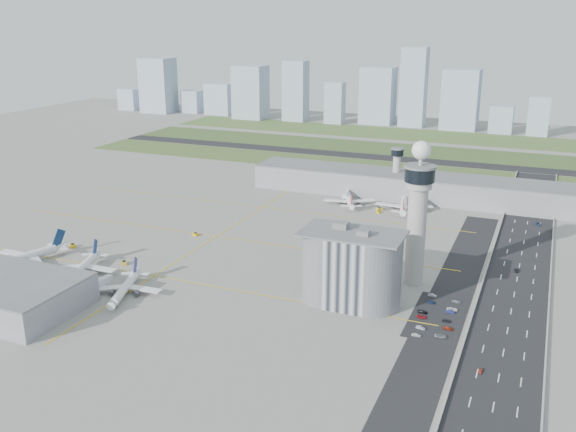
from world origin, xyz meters
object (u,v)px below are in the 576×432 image
at_px(admin_building, 352,268).
at_px(jet_bridge_near_2, 86,291).
at_px(car_lot_3, 423,312).
at_px(car_lot_4, 431,302).
at_px(car_lot_1, 421,328).
at_px(car_lot_2, 422,317).
at_px(jet_bridge_far_0, 347,193).
at_px(car_lot_8, 447,321).
at_px(car_hw_1, 516,270).
at_px(car_hw_2, 538,224).
at_px(jet_bridge_near_1, 31,281).
at_px(car_lot_10, 452,309).
at_px(car_lot_7, 448,328).
at_px(tug_1, 61,272).
at_px(car_lot_11, 456,302).
at_px(tug_5, 379,209).
at_px(car_hw_4, 521,194).
at_px(airplane_near_c, 124,284).
at_px(car_lot_0, 416,335).
at_px(tug_2, 124,262).
at_px(secondary_tower, 397,168).
at_px(car_hw_0, 480,371).
at_px(tug_3, 196,234).
at_px(control_tower, 418,208).
at_px(car_lot_9, 450,312).
at_px(airplane_near_a, 22,253).
at_px(tug_0, 73,245).
at_px(car_lot_5, 432,295).
at_px(car_lot_6, 441,336).
at_px(jet_bridge_far_1, 423,201).
at_px(airplane_far_a, 349,196).
at_px(tug_4, 379,212).
at_px(airplane_far_b, 404,200).
at_px(airplane_near_b, 81,263).

xyz_separation_m(admin_building, jet_bridge_near_2, (-104.99, -39.00, -12.45)).
relative_size(car_lot_3, car_lot_4, 1.16).
xyz_separation_m(car_lot_1, car_lot_2, (-1.45, 9.57, -0.06)).
xyz_separation_m(admin_building, jet_bridge_far_0, (-49.99, 154.00, -12.45)).
distance_m(car_lot_8, car_hw_1, 68.66).
relative_size(jet_bridge_far_0, car_hw_2, 2.98).
distance_m(jet_bridge_near_1, car_hw_1, 221.19).
height_order(jet_bridge_near_1, car_lot_10, jet_bridge_near_1).
bearing_deg(car_lot_3, car_lot_7, -126.08).
relative_size(tug_1, car_lot_11, 0.72).
height_order(tug_5, car_hw_4, tug_5).
height_order(airplane_near_c, jet_bridge_near_2, airplane_near_c).
distance_m(car_lot_0, car_hw_4, 225.03).
distance_m(tug_2, car_lot_1, 146.03).
bearing_deg(car_hw_4, secondary_tower, -150.37).
relative_size(tug_5, car_hw_0, 1.11).
height_order(jet_bridge_near_2, car_lot_11, jet_bridge_near_2).
xyz_separation_m(jet_bridge_near_2, tug_3, (1.78, 87.90, -1.98)).
distance_m(control_tower, car_lot_1, 56.60).
distance_m(jet_bridge_far_0, car_lot_2, 177.13).
bearing_deg(car_lot_11, car_lot_9, 169.23).
height_order(airplane_near_a, airplane_near_c, airplane_near_a).
height_order(car_hw_0, car_hw_1, car_hw_1).
xyz_separation_m(tug_0, car_lot_9, (193.06, -3.27, -0.41)).
height_order(tug_1, car_lot_3, tug_1).
height_order(jet_bridge_near_2, car_lot_5, jet_bridge_near_2).
xyz_separation_m(jet_bridge_far_0, car_lot_8, (90.34, -157.46, -2.29)).
relative_size(airplane_near_c, tug_3, 12.71).
relative_size(jet_bridge_near_1, car_lot_6, 3.01).
bearing_deg(tug_1, control_tower, 176.85).
bearing_deg(car_lot_6, control_tower, 15.91).
height_order(airplane_near_a, jet_bridge_near_1, airplane_near_a).
distance_m(jet_bridge_far_0, tug_3, 117.82).
height_order(car_lot_3, car_lot_8, car_lot_3).
distance_m(jet_bridge_near_2, car_lot_1, 139.51).
bearing_deg(jet_bridge_far_1, airplane_far_a, -82.85).
bearing_deg(tug_1, car_lot_7, 162.13).
height_order(car_lot_1, car_lot_9, car_lot_9).
bearing_deg(car_hw_0, car_lot_6, 129.38).
bearing_deg(jet_bridge_near_1, tug_2, -19.77).
height_order(secondary_tower, car_lot_1, secondary_tower).
height_order(tug_4, car_hw_1, tug_4).
relative_size(jet_bridge_far_0, car_lot_8, 4.24).
bearing_deg(car_hw_0, car_lot_0, 145.08).
xyz_separation_m(tug_2, car_hw_2, (182.31, 141.41, -0.36)).
xyz_separation_m(control_tower, car_lot_11, (21.20, -14.10, -34.49)).
distance_m(airplane_far_b, car_lot_0, 166.77).
bearing_deg(jet_bridge_near_2, tug_1, 69.17).
distance_m(jet_bridge_near_1, tug_2, 43.44).
distance_m(airplane_near_b, car_lot_11, 168.94).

